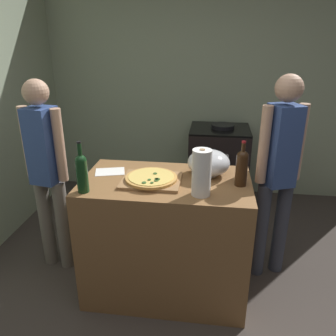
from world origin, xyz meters
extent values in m
cube|color=#3F3833|center=(0.00, 1.23, -0.01)|extent=(4.14, 3.06, 0.02)
cube|color=#99A889|center=(0.00, 2.51, 1.30)|extent=(4.14, 0.10, 2.60)
cube|color=olive|center=(-0.14, 0.61, 0.46)|extent=(1.17, 0.68, 0.92)
cube|color=#9E7247|center=(-0.24, 0.57, 0.93)|extent=(0.40, 0.32, 0.02)
cylinder|color=tan|center=(-0.24, 0.57, 0.95)|extent=(0.35, 0.35, 0.02)
cylinder|color=#EAC660|center=(-0.24, 0.57, 0.96)|extent=(0.31, 0.31, 0.00)
cylinder|color=#335926|center=(-0.24, 0.50, 0.96)|extent=(0.02, 0.02, 0.01)
cylinder|color=#335926|center=(-0.19, 0.52, 0.96)|extent=(0.02, 0.02, 0.01)
cylinder|color=#335926|center=(-0.19, 0.50, 0.96)|extent=(0.03, 0.03, 0.01)
cylinder|color=#335926|center=(-0.21, 0.46, 0.96)|extent=(0.02, 0.02, 0.01)
cylinder|color=#335926|center=(-0.26, 0.45, 0.96)|extent=(0.03, 0.03, 0.01)
cylinder|color=#335926|center=(-0.19, 0.52, 0.96)|extent=(0.03, 0.03, 0.01)
cylinder|color=#335926|center=(-0.22, 0.61, 0.96)|extent=(0.03, 0.03, 0.01)
cylinder|color=#B2B2B7|center=(0.14, 0.75, 0.92)|extent=(0.13, 0.13, 0.01)
ellipsoid|color=silver|center=(0.14, 0.75, 1.01)|extent=(0.30, 0.30, 0.18)
cylinder|color=white|center=(0.10, 0.42, 1.07)|extent=(0.12, 0.12, 0.30)
cylinder|color=#997551|center=(0.10, 0.42, 1.07)|extent=(0.03, 0.03, 0.30)
cylinder|color=#331E0F|center=(0.36, 0.60, 1.02)|extent=(0.08, 0.08, 0.20)
sphere|color=#331E0F|center=(0.36, 0.60, 1.12)|extent=(0.08, 0.08, 0.08)
cylinder|color=#331E0F|center=(0.36, 0.60, 1.18)|extent=(0.03, 0.03, 0.07)
cylinder|color=maroon|center=(0.36, 0.60, 1.22)|extent=(0.03, 0.03, 0.01)
cylinder|color=#143819|center=(-0.64, 0.36, 1.03)|extent=(0.07, 0.07, 0.21)
sphere|color=#143819|center=(-0.64, 0.36, 1.13)|extent=(0.07, 0.07, 0.07)
cylinder|color=#143819|center=(-0.64, 0.36, 1.20)|extent=(0.03, 0.03, 0.09)
cylinder|color=black|center=(-0.64, 0.36, 1.25)|extent=(0.03, 0.03, 0.01)
cube|color=white|center=(-0.57, 0.70, 0.92)|extent=(0.24, 0.20, 0.00)
cube|color=black|center=(0.24, 2.11, 0.44)|extent=(0.64, 0.57, 0.88)
cube|color=black|center=(0.24, 2.11, 0.89)|extent=(0.64, 0.57, 0.02)
cylinder|color=silver|center=(0.00, 1.81, 0.69)|extent=(0.04, 0.02, 0.04)
cylinder|color=silver|center=(0.16, 1.81, 0.69)|extent=(0.04, 0.02, 0.04)
cylinder|color=silver|center=(0.32, 1.81, 0.69)|extent=(0.04, 0.02, 0.04)
cylinder|color=silver|center=(0.48, 1.81, 0.69)|extent=(0.04, 0.02, 0.04)
cylinder|color=black|center=(0.27, 2.12, 0.92)|extent=(0.25, 0.25, 0.04)
cylinder|color=slate|center=(-1.18, 0.79, 0.39)|extent=(0.11, 0.11, 0.78)
cylinder|color=slate|center=(-1.02, 0.77, 0.39)|extent=(0.11, 0.11, 0.78)
cube|color=#334C8C|center=(-1.10, 0.78, 1.07)|extent=(0.23, 0.23, 0.58)
cylinder|color=tan|center=(-1.24, 0.80, 1.09)|extent=(0.08, 0.08, 0.56)
cylinder|color=tan|center=(-0.96, 0.75, 1.09)|extent=(0.08, 0.08, 0.56)
sphere|color=tan|center=(-1.10, 0.78, 1.47)|extent=(0.19, 0.19, 0.19)
cylinder|color=#383D4C|center=(0.75, 0.95, 0.40)|extent=(0.11, 0.11, 0.80)
cylinder|color=#383D4C|center=(0.58, 0.89, 0.40)|extent=(0.11, 0.11, 0.80)
cube|color=#334C8C|center=(0.66, 0.92, 1.10)|extent=(0.25, 0.26, 0.60)
cylinder|color=tan|center=(0.79, 0.97, 1.12)|extent=(0.08, 0.08, 0.57)
cylinder|color=tan|center=(0.53, 0.87, 1.12)|extent=(0.08, 0.08, 0.57)
sphere|color=tan|center=(0.66, 0.92, 1.52)|extent=(0.19, 0.19, 0.19)
camera|label=1|loc=(0.16, -1.49, 1.86)|focal=35.96mm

